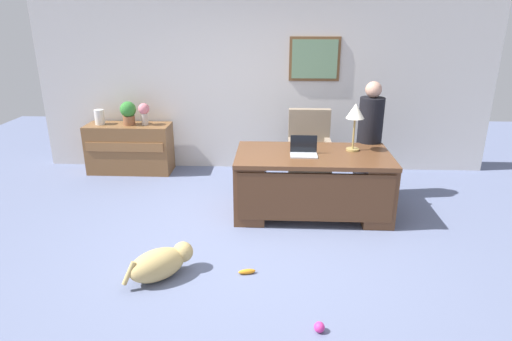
{
  "coord_description": "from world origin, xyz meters",
  "views": [
    {
      "loc": [
        0.23,
        -4.21,
        2.38
      ],
      "look_at": [
        0.01,
        0.3,
        0.75
      ],
      "focal_mm": 30.7,
      "sensor_mm": 36.0,
      "label": 1
    }
  ],
  "objects_px": {
    "credenza": "(130,148)",
    "person_standing": "(369,140)",
    "vase_with_flowers": "(144,112)",
    "desk": "(312,182)",
    "armchair": "(309,152)",
    "dog_toy_bone": "(247,272)",
    "desk_lamp": "(355,114)",
    "dog_toy_ball": "(319,327)",
    "dog_lying": "(161,263)",
    "laptop": "(304,150)",
    "vase_empty": "(100,117)",
    "potted_plant": "(128,112)"
  },
  "relations": [
    {
      "from": "dog_lying",
      "to": "vase_empty",
      "type": "xyz_separation_m",
      "value": [
        -1.65,
        2.93,
        0.72
      ]
    },
    {
      "from": "vase_with_flowers",
      "to": "potted_plant",
      "type": "height_order",
      "value": "potted_plant"
    },
    {
      "from": "vase_empty",
      "to": "dog_toy_bone",
      "type": "relative_size",
      "value": 1.36
    },
    {
      "from": "vase_empty",
      "to": "dog_toy_ball",
      "type": "relative_size",
      "value": 2.66
    },
    {
      "from": "person_standing",
      "to": "laptop",
      "type": "xyz_separation_m",
      "value": [
        -0.9,
        -0.62,
        0.03
      ]
    },
    {
      "from": "desk",
      "to": "vase_empty",
      "type": "distance_m",
      "value": 3.5
    },
    {
      "from": "laptop",
      "to": "dog_lying",
      "type": "bearing_deg",
      "value": -133.41
    },
    {
      "from": "dog_lying",
      "to": "dog_toy_ball",
      "type": "xyz_separation_m",
      "value": [
        1.44,
        -0.69,
        -0.11
      ]
    },
    {
      "from": "person_standing",
      "to": "vase_with_flowers",
      "type": "height_order",
      "value": "person_standing"
    },
    {
      "from": "desk_lamp",
      "to": "laptop",
      "type": "bearing_deg",
      "value": -161.2
    },
    {
      "from": "desk",
      "to": "dog_toy_bone",
      "type": "xyz_separation_m",
      "value": [
        -0.71,
        -1.41,
        -0.4
      ]
    },
    {
      "from": "desk",
      "to": "person_standing",
      "type": "bearing_deg",
      "value": 37.59
    },
    {
      "from": "dog_lying",
      "to": "desk",
      "type": "bearing_deg",
      "value": 44.62
    },
    {
      "from": "dog_toy_bone",
      "to": "dog_lying",
      "type": "bearing_deg",
      "value": -173.11
    },
    {
      "from": "person_standing",
      "to": "credenza",
      "type": "bearing_deg",
      "value": 166.84
    },
    {
      "from": "vase_with_flowers",
      "to": "dog_toy_bone",
      "type": "relative_size",
      "value": 1.99
    },
    {
      "from": "desk_lamp",
      "to": "dog_toy_ball",
      "type": "xyz_separation_m",
      "value": [
        -0.58,
        -2.38,
        -1.19
      ]
    },
    {
      "from": "armchair",
      "to": "person_standing",
      "type": "distance_m",
      "value": 0.92
    },
    {
      "from": "person_standing",
      "to": "potted_plant",
      "type": "xyz_separation_m",
      "value": [
        -3.49,
        0.82,
        0.15
      ]
    },
    {
      "from": "dog_lying",
      "to": "desk_lamp",
      "type": "bearing_deg",
      "value": 39.98
    },
    {
      "from": "person_standing",
      "to": "vase_with_flowers",
      "type": "distance_m",
      "value": 3.35
    },
    {
      "from": "credenza",
      "to": "laptop",
      "type": "xyz_separation_m",
      "value": [
        2.62,
        -1.44,
        0.45
      ]
    },
    {
      "from": "armchair",
      "to": "laptop",
      "type": "relative_size",
      "value": 3.39
    },
    {
      "from": "armchair",
      "to": "desk_lamp",
      "type": "height_order",
      "value": "desk_lamp"
    },
    {
      "from": "armchair",
      "to": "vase_with_flowers",
      "type": "distance_m",
      "value": 2.57
    },
    {
      "from": "desk",
      "to": "vase_with_flowers",
      "type": "bearing_deg",
      "value": 150.11
    },
    {
      "from": "desk_lamp",
      "to": "vase_with_flowers",
      "type": "relative_size",
      "value": 1.75
    },
    {
      "from": "desk",
      "to": "armchair",
      "type": "xyz_separation_m",
      "value": [
        0.02,
        1.01,
        0.06
      ]
    },
    {
      "from": "laptop",
      "to": "potted_plant",
      "type": "bearing_deg",
      "value": 150.91
    },
    {
      "from": "vase_empty",
      "to": "dog_toy_ball",
      "type": "distance_m",
      "value": 4.82
    },
    {
      "from": "person_standing",
      "to": "dog_lying",
      "type": "xyz_separation_m",
      "value": [
        -2.3,
        -2.1,
        -0.65
      ]
    },
    {
      "from": "desk",
      "to": "dog_lying",
      "type": "height_order",
      "value": "desk"
    },
    {
      "from": "armchair",
      "to": "dog_lying",
      "type": "height_order",
      "value": "armchair"
    },
    {
      "from": "dog_toy_bone",
      "to": "person_standing",
      "type": "bearing_deg",
      "value": 53.39
    },
    {
      "from": "dog_toy_bone",
      "to": "vase_with_flowers",
      "type": "bearing_deg",
      "value": 121.85
    },
    {
      "from": "armchair",
      "to": "dog_toy_bone",
      "type": "height_order",
      "value": "armchair"
    },
    {
      "from": "credenza",
      "to": "potted_plant",
      "type": "relative_size",
      "value": 3.58
    },
    {
      "from": "desk_lamp",
      "to": "credenza",
      "type": "bearing_deg",
      "value": 159.19
    },
    {
      "from": "credenza",
      "to": "person_standing",
      "type": "bearing_deg",
      "value": -13.16
    },
    {
      "from": "armchair",
      "to": "dog_lying",
      "type": "bearing_deg",
      "value": -121.59
    },
    {
      "from": "dog_toy_ball",
      "to": "dog_toy_bone",
      "type": "relative_size",
      "value": 0.51
    },
    {
      "from": "desk_lamp",
      "to": "vase_with_flowers",
      "type": "xyz_separation_m",
      "value": [
        -2.96,
        1.23,
        -0.27
      ]
    },
    {
      "from": "potted_plant",
      "to": "laptop",
      "type": "bearing_deg",
      "value": -29.09
    },
    {
      "from": "armchair",
      "to": "vase_with_flowers",
      "type": "relative_size",
      "value": 3.24
    },
    {
      "from": "vase_empty",
      "to": "desk",
      "type": "bearing_deg",
      "value": -24.12
    },
    {
      "from": "person_standing",
      "to": "vase_with_flowers",
      "type": "relative_size",
      "value": 4.68
    },
    {
      "from": "desk_lamp",
      "to": "dog_toy_bone",
      "type": "relative_size",
      "value": 3.47
    },
    {
      "from": "armchair",
      "to": "vase_empty",
      "type": "xyz_separation_m",
      "value": [
        -3.19,
        0.41,
        0.39
      ]
    },
    {
      "from": "vase_empty",
      "to": "potted_plant",
      "type": "relative_size",
      "value": 0.64
    },
    {
      "from": "laptop",
      "to": "vase_with_flowers",
      "type": "bearing_deg",
      "value": 148.44
    }
  ]
}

